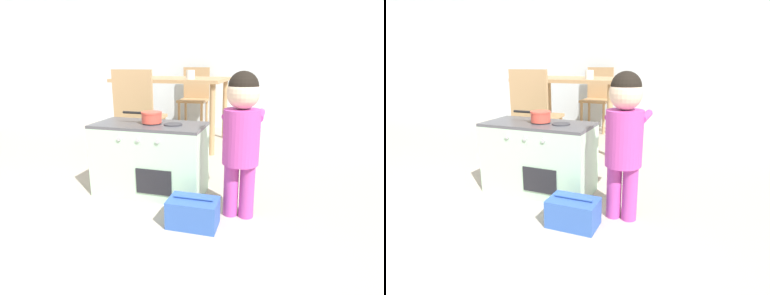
# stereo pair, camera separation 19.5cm
# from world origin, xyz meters

# --- Properties ---
(ground_plane) EXTENTS (16.00, 16.00, 0.00)m
(ground_plane) POSITION_xyz_m (0.00, 0.00, 0.00)
(ground_plane) COLOR #B2A899
(wall_back) EXTENTS (10.00, 0.06, 2.60)m
(wall_back) POSITION_xyz_m (0.00, 3.44, 1.30)
(wall_back) COLOR silver
(wall_back) RESTS_ON ground_plane
(play_kitchen) EXTENTS (0.77, 0.38, 0.52)m
(play_kitchen) POSITION_xyz_m (0.28, 0.99, 0.25)
(play_kitchen) COLOR #B2DBB7
(play_kitchen) RESTS_ON ground_plane
(toy_pot) EXTENTS (0.29, 0.14, 0.08)m
(toy_pot) POSITION_xyz_m (0.29, 0.99, 0.56)
(toy_pot) COLOR #E04C3D
(toy_pot) RESTS_ON play_kitchen
(child_figure) EXTENTS (0.24, 0.36, 0.87)m
(child_figure) POSITION_xyz_m (0.93, 0.80, 0.54)
(child_figure) COLOR #BC429E
(child_figure) RESTS_ON ground_plane
(toy_basket) EXTENTS (0.29, 0.18, 0.18)m
(toy_basket) POSITION_xyz_m (0.69, 0.60, 0.08)
(toy_basket) COLOR #335BB2
(toy_basket) RESTS_ON ground_plane
(dining_table) EXTENTS (1.17, 0.89, 0.76)m
(dining_table) POSITION_xyz_m (-0.02, 2.39, 0.66)
(dining_table) COLOR tan
(dining_table) RESTS_ON ground_plane
(dining_chair_near) EXTENTS (0.37, 0.37, 0.86)m
(dining_chair_near) POSITION_xyz_m (-0.09, 1.59, 0.46)
(dining_chair_near) COLOR tan
(dining_chair_near) RESTS_ON ground_plane
(dining_chair_far) EXTENTS (0.37, 0.37, 0.86)m
(dining_chair_far) POSITION_xyz_m (0.02, 3.15, 0.46)
(dining_chair_far) COLOR tan
(dining_chair_far) RESTS_ON ground_plane
(cup_on_table) EXTENTS (0.09, 0.09, 0.09)m
(cup_on_table) POSITION_xyz_m (0.25, 2.13, 0.80)
(cup_on_table) COLOR white
(cup_on_table) RESTS_ON dining_table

